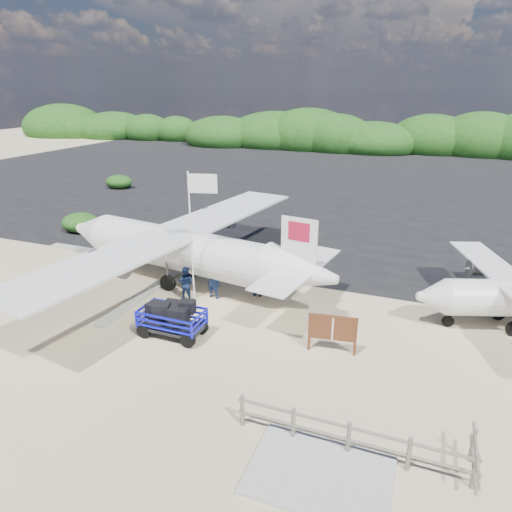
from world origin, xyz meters
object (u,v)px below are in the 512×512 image
at_px(signboard, 331,352).
at_px(flagpole, 195,304).
at_px(crew_c, 258,277).
at_px(aircraft_small, 299,173).
at_px(crew_a, 213,279).
at_px(crew_b, 186,283).
at_px(baggage_cart, 173,335).

bearing_deg(signboard, flagpole, 157.88).
height_order(crew_c, aircraft_small, crew_c).
height_order(signboard, crew_a, crew_a).
bearing_deg(crew_a, crew_c, -145.93).
bearing_deg(flagpole, signboard, -14.20).
distance_m(flagpole, crew_b, 1.03).
relative_size(crew_c, aircraft_small, 0.23).
bearing_deg(signboard, aircraft_small, 100.10).
bearing_deg(crew_c, crew_a, 28.20).
height_order(signboard, aircraft_small, aircraft_small).
xyz_separation_m(baggage_cart, signboard, (5.96, 1.05, 0.00)).
bearing_deg(crew_c, crew_b, 28.66).
bearing_deg(baggage_cart, signboard, 10.03).
distance_m(crew_c, aircraft_small, 31.24).
height_order(signboard, crew_b, crew_b).
height_order(baggage_cart, flagpole, flagpole).
height_order(flagpole, crew_a, flagpole).
bearing_deg(crew_c, flagpole, 39.69).
bearing_deg(crew_b, aircraft_small, -84.00).
height_order(crew_a, aircraft_small, crew_a).
xyz_separation_m(signboard, crew_b, (-7.07, 1.97, 0.78)).
distance_m(signboard, crew_a, 6.56).
distance_m(baggage_cart, signboard, 6.05).
height_order(crew_a, crew_b, crew_a).
relative_size(crew_a, crew_c, 1.02).
xyz_separation_m(crew_b, aircraft_small, (-3.97, 31.93, -0.78)).
bearing_deg(crew_c, aircraft_small, -75.69).
height_order(signboard, crew_c, crew_c).
height_order(flagpole, signboard, flagpole).
height_order(crew_b, crew_c, crew_c).
relative_size(signboard, crew_b, 1.19).
bearing_deg(signboard, crew_c, 132.59).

